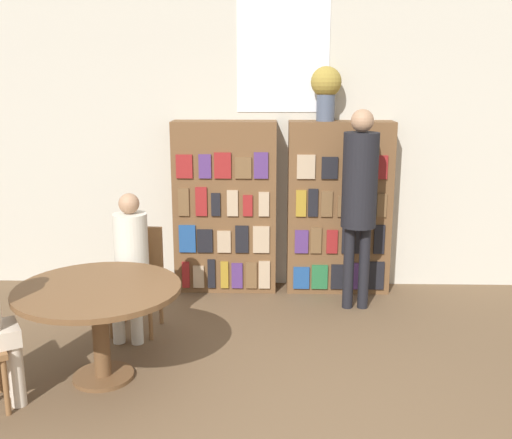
{
  "coord_description": "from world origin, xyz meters",
  "views": [
    {
      "loc": [
        -0.11,
        -2.8,
        2.17
      ],
      "look_at": [
        -0.23,
        1.78,
        1.05
      ],
      "focal_mm": 42.0,
      "sensor_mm": 36.0,
      "label": 1
    }
  ],
  "objects_px": {
    "chair_left_side": "(138,274)",
    "librarian_standing": "(360,188)",
    "bookshelf_left": "(225,207)",
    "flower_vase": "(326,88)",
    "seated_reader_left": "(130,257)",
    "bookshelf_right": "(339,208)",
    "reading_table": "(99,303)"
  },
  "relations": [
    {
      "from": "chair_left_side",
      "to": "librarian_standing",
      "type": "xyz_separation_m",
      "value": [
        1.96,
        0.5,
        0.67
      ]
    },
    {
      "from": "bookshelf_left",
      "to": "flower_vase",
      "type": "relative_size",
      "value": 3.32
    },
    {
      "from": "chair_left_side",
      "to": "seated_reader_left",
      "type": "bearing_deg",
      "value": 90.0
    },
    {
      "from": "flower_vase",
      "to": "bookshelf_right",
      "type": "bearing_deg",
      "value": -1.78
    },
    {
      "from": "bookshelf_right",
      "to": "bookshelf_left",
      "type": "bearing_deg",
      "value": 180.0
    },
    {
      "from": "reading_table",
      "to": "chair_left_side",
      "type": "distance_m",
      "value": 0.93
    },
    {
      "from": "flower_vase",
      "to": "reading_table",
      "type": "distance_m",
      "value": 2.98
    },
    {
      "from": "bookshelf_left",
      "to": "librarian_standing",
      "type": "relative_size",
      "value": 0.92
    },
    {
      "from": "seated_reader_left",
      "to": "librarian_standing",
      "type": "relative_size",
      "value": 0.66
    },
    {
      "from": "bookshelf_left",
      "to": "reading_table",
      "type": "relative_size",
      "value": 1.47
    },
    {
      "from": "reading_table",
      "to": "librarian_standing",
      "type": "distance_m",
      "value": 2.54
    },
    {
      "from": "chair_left_side",
      "to": "seated_reader_left",
      "type": "relative_size",
      "value": 0.72
    },
    {
      "from": "seated_reader_left",
      "to": "librarian_standing",
      "type": "xyz_separation_m",
      "value": [
        1.97,
        0.68,
        0.46
      ]
    },
    {
      "from": "chair_left_side",
      "to": "seated_reader_left",
      "type": "xyz_separation_m",
      "value": [
        -0.01,
        -0.18,
        0.21
      ]
    },
    {
      "from": "bookshelf_right",
      "to": "reading_table",
      "type": "relative_size",
      "value": 1.47
    },
    {
      "from": "chair_left_side",
      "to": "seated_reader_left",
      "type": "height_order",
      "value": "seated_reader_left"
    },
    {
      "from": "reading_table",
      "to": "bookshelf_right",
      "type": "bearing_deg",
      "value": 45.34
    },
    {
      "from": "reading_table",
      "to": "bookshelf_left",
      "type": "bearing_deg",
      "value": 68.51
    },
    {
      "from": "bookshelf_left",
      "to": "bookshelf_right",
      "type": "distance_m",
      "value": 1.14
    },
    {
      "from": "reading_table",
      "to": "chair_left_side",
      "type": "height_order",
      "value": "chair_left_side"
    },
    {
      "from": "seated_reader_left",
      "to": "librarian_standing",
      "type": "bearing_deg",
      "value": -156.6
    },
    {
      "from": "bookshelf_right",
      "to": "seated_reader_left",
      "type": "xyz_separation_m",
      "value": [
        -1.84,
        -1.18,
        -0.16
      ]
    },
    {
      "from": "bookshelf_right",
      "to": "reading_table",
      "type": "bearing_deg",
      "value": -134.66
    },
    {
      "from": "reading_table",
      "to": "librarian_standing",
      "type": "bearing_deg",
      "value": 35.07
    },
    {
      "from": "reading_table",
      "to": "librarian_standing",
      "type": "relative_size",
      "value": 0.63
    },
    {
      "from": "bookshelf_right",
      "to": "flower_vase",
      "type": "xyz_separation_m",
      "value": [
        -0.16,
        0.0,
        1.18
      ]
    },
    {
      "from": "flower_vase",
      "to": "seated_reader_left",
      "type": "distance_m",
      "value": 2.46
    },
    {
      "from": "bookshelf_right",
      "to": "librarian_standing",
      "type": "distance_m",
      "value": 0.6
    },
    {
      "from": "bookshelf_right",
      "to": "librarian_standing",
      "type": "height_order",
      "value": "librarian_standing"
    },
    {
      "from": "librarian_standing",
      "to": "reading_table",
      "type": "bearing_deg",
      "value": -144.93
    },
    {
      "from": "bookshelf_right",
      "to": "reading_table",
      "type": "height_order",
      "value": "bookshelf_right"
    },
    {
      "from": "bookshelf_left",
      "to": "seated_reader_left",
      "type": "bearing_deg",
      "value": -120.7
    }
  ]
}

